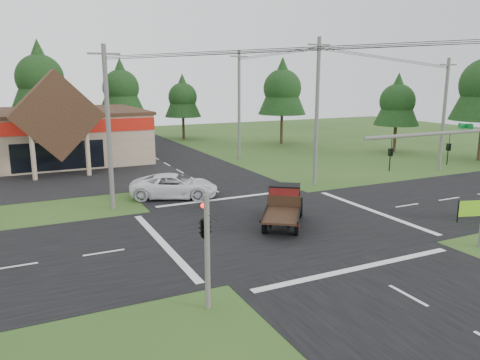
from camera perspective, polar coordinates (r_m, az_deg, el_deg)
ground at (r=27.51m, az=4.80°, el=-5.57°), size 120.00×120.00×0.00m
road_ns at (r=27.50m, az=4.80°, el=-5.55°), size 12.00×120.00×0.02m
road_ew at (r=27.50m, az=4.80°, el=-5.55°), size 120.00×12.00×0.02m
parking_apron at (r=42.33m, az=-26.05°, el=-0.41°), size 28.00×14.00×0.02m
traffic_signal_mast at (r=24.71m, az=25.91°, el=1.75°), size 8.12×0.24×7.00m
traffic_signal_corner at (r=17.00m, az=-4.30°, el=-4.50°), size 0.53×2.48×4.40m
utility_pole_nw at (r=31.11m, az=-15.76°, el=6.25°), size 2.00×0.30×10.50m
utility_pole_ne at (r=37.34m, az=9.35°, el=8.26°), size 2.00×0.30×11.50m
utility_pole_far at (r=46.84m, az=23.61°, el=7.40°), size 2.00×0.30×10.20m
utility_pole_n at (r=49.44m, az=-0.11°, el=9.20°), size 2.00×0.30×11.20m
tree_row_c at (r=63.57m, az=-23.25°, el=11.61°), size 7.28×7.28×13.13m
tree_row_d at (r=65.87m, az=-14.34°, el=11.04°), size 6.16×6.16×11.11m
tree_row_e at (r=66.09m, az=-7.01°, el=10.16°), size 5.04×5.04×9.09m
tree_side_ne at (r=61.18m, az=5.18°, el=11.29°), size 6.16×6.16×11.11m
tree_side_e_near at (r=56.56m, az=18.65°, el=9.26°), size 5.04×5.04×9.09m
antique_flatbed_truck at (r=27.23m, az=5.26°, el=-3.29°), size 4.81×5.59×2.26m
white_pickup at (r=33.87m, az=-8.01°, el=-0.72°), size 6.80×5.12×1.72m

